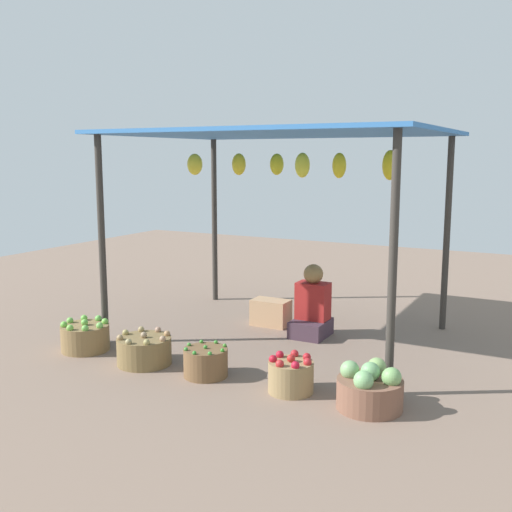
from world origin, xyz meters
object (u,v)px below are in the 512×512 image
Objects in this scene: basket_green_apples at (85,337)px; basket_green_chilies at (206,362)px; basket_cabbages at (370,389)px; basket_red_apples at (291,376)px; wooden_crate_near_vendor at (271,313)px; vendor_person at (312,309)px; basket_potatoes at (144,350)px.

basket_green_apples is 1.45m from basket_green_chilies.
basket_cabbages reaches higher than basket_green_apples.
wooden_crate_near_vendor is at bearing 121.45° from basket_red_apples.
basket_green_chilies is 0.82m from basket_red_apples.
basket_red_apples is at bearing -73.19° from vendor_person.
basket_green_apples is at bearing -126.38° from wooden_crate_near_vendor.
basket_green_apples is (-1.80, -1.52, -0.16)m from vendor_person.
basket_green_chilies is 0.77× the size of basket_cabbages.
basket_green_apples reaches higher than wooden_crate_near_vendor.
basket_potatoes is (0.77, -0.04, -0.01)m from basket_green_apples.
basket_red_apples is at bearing 1.41° from basket_green_chilies.
wooden_crate_near_vendor is (-0.57, 0.15, -0.15)m from vendor_person.
basket_green_apples is at bearing 179.38° from basket_red_apples.
wooden_crate_near_vendor is (-1.04, 1.70, 0.01)m from basket_red_apples.
wooden_crate_near_vendor is (-0.22, 1.72, 0.02)m from basket_green_chilies.
basket_green_chilies is (0.68, 0.00, -0.00)m from basket_potatoes.
basket_green_apples is 1.12× the size of wooden_crate_near_vendor.
basket_red_apples is 0.74× the size of basket_cabbages.
basket_cabbages is at bearing -45.02° from wooden_crate_near_vendor.
basket_red_apples reaches higher than wooden_crate_near_vendor.
basket_green_apples is at bearing -139.74° from vendor_person.
basket_potatoes is at bearing -179.99° from basket_green_chilies.
vendor_person is at bearing 126.10° from basket_cabbages.
wooden_crate_near_vendor is at bearing 165.57° from vendor_person.
basket_potatoes is at bearing -3.32° from basket_green_apples.
basket_cabbages reaches higher than basket_red_apples.
vendor_person is 2.00× the size of basket_green_chilies.
vendor_person is at bearing 40.26° from basket_green_apples.
basket_green_apples is 1.27× the size of basket_red_apples.
basket_red_apples is at bearing -58.55° from wooden_crate_near_vendor.
basket_cabbages is at bearing 0.11° from basket_potatoes.
basket_cabbages is 2.42m from wooden_crate_near_vendor.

